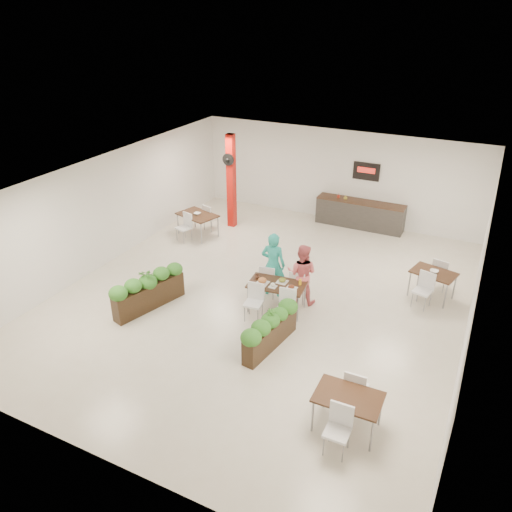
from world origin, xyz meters
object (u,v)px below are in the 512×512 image
(side_table_b, at_px, (433,277))
(planter_left, at_px, (149,289))
(main_table, at_px, (276,288))
(diner_woman, at_px, (302,274))
(diner_man, at_px, (273,265))
(service_counter, at_px, (360,213))
(planter_right, at_px, (270,328))
(side_table_c, at_px, (348,402))
(red_column, at_px, (231,180))
(side_table_a, at_px, (197,217))

(side_table_b, bearing_deg, planter_left, -135.81)
(main_table, distance_m, diner_woman, 0.79)
(diner_man, bearing_deg, planter_left, 31.35)
(service_counter, distance_m, main_table, 6.11)
(service_counter, relative_size, planter_left, 1.47)
(planter_right, relative_size, side_table_b, 1.13)
(main_table, relative_size, side_table_c, 1.08)
(side_table_b, bearing_deg, service_counter, 142.56)
(planter_left, height_order, side_table_c, planter_left)
(diner_man, distance_m, planter_right, 2.33)
(service_counter, distance_m, diner_man, 5.52)
(main_table, bearing_deg, side_table_c, -47.81)
(service_counter, xyz_separation_m, diner_woman, (-0.00, -5.44, 0.31))
(red_column, relative_size, service_counter, 1.07)
(red_column, height_order, planter_left, red_column)
(side_table_a, bearing_deg, side_table_b, 11.48)
(service_counter, distance_m, diner_woman, 5.45)
(planter_right, distance_m, side_table_a, 6.51)
(side_table_a, xyz_separation_m, side_table_b, (7.61, -0.67, -0.02))
(service_counter, bearing_deg, side_table_a, -146.31)
(main_table, distance_m, planter_right, 1.55)
(diner_man, xyz_separation_m, side_table_b, (3.79, 1.69, -0.27))
(diner_woman, distance_m, side_table_a, 5.19)
(red_column, height_order, main_table, red_column)
(diner_woman, bearing_deg, planter_right, 86.09)
(service_counter, distance_m, side_table_a, 5.56)
(diner_woman, bearing_deg, planter_left, 24.03)
(red_column, xyz_separation_m, side_table_a, (-0.63, -1.22, -1.01))
(service_counter, xyz_separation_m, main_table, (-0.41, -6.10, 0.14))
(planter_right, relative_size, side_table_a, 1.13)
(planter_right, distance_m, side_table_c, 2.76)
(service_counter, distance_m, side_table_b, 4.80)
(main_table, xyz_separation_m, side_table_b, (3.40, 2.35, -0.01))
(diner_man, relative_size, planter_left, 0.87)
(diner_man, bearing_deg, main_table, 114.07)
(planter_right, bearing_deg, main_table, 109.37)
(planter_left, relative_size, side_table_a, 1.22)
(diner_man, distance_m, planter_left, 3.23)
(red_column, relative_size, main_table, 1.83)
(service_counter, height_order, planter_right, service_counter)
(red_column, bearing_deg, planter_left, -83.16)
(planter_right, xyz_separation_m, side_table_a, (-4.72, 4.48, 0.14))
(diner_man, bearing_deg, side_table_a, -38.42)
(red_column, xyz_separation_m, side_table_b, (6.99, -1.89, -1.02))
(service_counter, relative_size, side_table_b, 1.79)
(main_table, distance_m, diner_man, 0.80)
(planter_right, bearing_deg, side_table_b, 52.84)
(main_table, height_order, planter_right, planter_right)
(service_counter, bearing_deg, planter_right, -89.23)
(planter_left, bearing_deg, main_table, 24.41)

